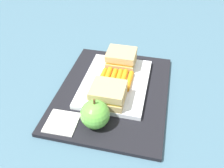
{
  "coord_description": "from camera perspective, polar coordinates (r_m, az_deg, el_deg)",
  "views": [
    {
      "loc": [
        0.47,
        0.11,
        0.43
      ],
      "look_at": [
        0.01,
        0.0,
        0.04
      ],
      "focal_mm": 39.42,
      "sensor_mm": 36.0,
      "label": 1
    }
  ],
  "objects": [
    {
      "name": "apple",
      "position": [
        0.54,
        -3.95,
        -7.02
      ],
      "size": [
        0.07,
        0.07,
        0.08
      ],
      "color": "#66B742",
      "rests_on": "lunchbag_mat"
    },
    {
      "name": "paper_napkin",
      "position": [
        0.57,
        -11.54,
        -8.72
      ],
      "size": [
        0.07,
        0.07,
        0.0
      ],
      "primitive_type": "cube",
      "rotation": [
        0.0,
        0.0,
        0.02
      ],
      "color": "white",
      "rests_on": "lunchbag_mat"
    },
    {
      "name": "sandwich_half_left",
      "position": [
        0.7,
        2.15,
        6.0
      ],
      "size": [
        0.07,
        0.08,
        0.04
      ],
      "color": "tan",
      "rests_on": "food_tray"
    },
    {
      "name": "ground_plane",
      "position": [
        0.65,
        0.25,
        -2.17
      ],
      "size": [
        2.4,
        2.4,
        0.0
      ],
      "primitive_type": "plane",
      "color": "#42667A"
    },
    {
      "name": "lunchbag_mat",
      "position": [
        0.65,
        0.25,
        -1.84
      ],
      "size": [
        0.36,
        0.28,
        0.01
      ],
      "primitive_type": "cube",
      "color": "black",
      "rests_on": "ground_plane"
    },
    {
      "name": "sandwich_half_right",
      "position": [
        0.58,
        -0.91,
        -2.33
      ],
      "size": [
        0.07,
        0.08,
        0.04
      ],
      "color": "tan",
      "rests_on": "food_tray"
    },
    {
      "name": "carrot_sticks_bundle",
      "position": [
        0.65,
        0.78,
        1.2
      ],
      "size": [
        0.08,
        0.09,
        0.02
      ],
      "color": "orange",
      "rests_on": "food_tray"
    },
    {
      "name": "food_tray",
      "position": [
        0.66,
        0.74,
        0.29
      ],
      "size": [
        0.23,
        0.17,
        0.01
      ],
      "primitive_type": "cube",
      "color": "white",
      "rests_on": "lunchbag_mat"
    }
  ]
}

